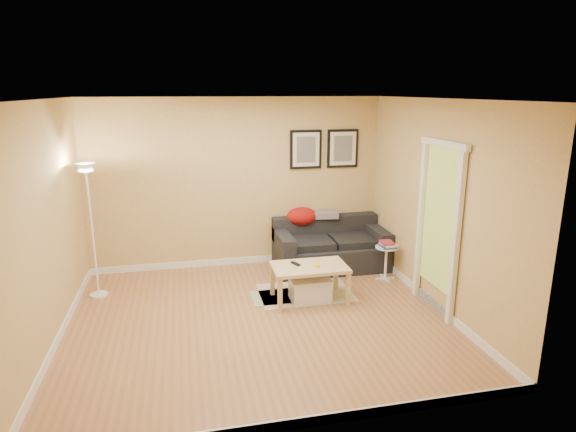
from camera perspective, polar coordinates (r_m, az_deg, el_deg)
The scene contains 25 objects.
floor at distance 6.00m, azimuth -3.46°, elevation -12.08°, with size 4.50×4.50×0.00m, color #AD6C4A.
ceiling at distance 5.36m, azimuth -3.90°, elevation 13.58°, with size 4.50×4.50×0.00m, color white.
wall_back at distance 7.47m, azimuth -6.04°, elevation 3.81°, with size 4.50×4.50×0.00m, color #D7B76E.
wall_front at distance 3.67m, azimuth 1.18°, elevation -7.73°, with size 4.50×4.50×0.00m, color #D7B76E.
wall_left at distance 5.67m, azimuth -26.77°, elevation -1.23°, with size 4.00×4.00×0.00m, color #D7B76E.
wall_right at distance 6.27m, azimuth 17.09°, elevation 1.13°, with size 4.00×4.00×0.00m, color #D7B76E.
baseboard_back at distance 7.80m, azimuth -5.78°, elevation -5.26°, with size 4.50×0.02×0.10m, color white.
baseboard_front at distance 4.31m, azimuth 1.05°, elevation -23.22°, with size 4.50×0.02×0.10m, color white.
baseboard_left at distance 6.10m, azimuth -25.30°, elevation -12.60°, with size 0.02×4.00×0.10m, color white.
baseboard_right at distance 6.66m, azimuth 16.20°, elevation -9.38°, with size 0.02×4.00×0.10m, color white.
sofa at distance 7.54m, azimuth 5.07°, elevation -3.34°, with size 1.70×0.90×0.75m, color black, non-canonical shape.
red_throw at distance 7.60m, azimuth 1.64°, elevation -0.04°, with size 0.48×0.36×0.28m, color #A7140F, non-canonical shape.
plaid_throw at distance 7.70m, azimuth 4.31°, elevation 0.20°, with size 0.42×0.26×0.10m, color tan, non-canonical shape.
framed_print_left at distance 7.57m, azimuth 2.11°, elevation 7.85°, with size 0.50×0.04×0.60m, color black, non-canonical shape.
framed_print_right at distance 7.74m, azimuth 6.46°, elevation 7.92°, with size 0.50×0.04×0.60m, color black, non-canonical shape.
area_rug at distance 6.70m, azimuth 2.07°, elevation -9.05°, with size 1.25×0.85×0.01m, color beige.
green_runner at distance 6.58m, azimuth -1.17°, elevation -9.50°, with size 0.70×0.50×0.01m, color #668C4C.
coffee_table at distance 6.41m, azimuth 2.54°, elevation -7.89°, with size 0.97×0.59×0.48m, color #E3C28A, non-canonical shape.
remote_control at distance 6.35m, azimuth 0.90°, elevation -5.63°, with size 0.05×0.16×0.02m, color black.
tape_roll at distance 6.27m, azimuth 3.46°, elevation -5.89°, with size 0.07×0.07×0.03m, color yellow.
storage_bin at distance 6.42m, azimuth 2.60°, elevation -8.62°, with size 0.53×0.38×0.32m, color white, non-canonical shape.
side_table at distance 7.23m, azimuth 11.45°, elevation -5.44°, with size 0.33×0.33×0.50m, color white, non-canonical shape.
book_stack at distance 7.13m, azimuth 11.66°, elevation -3.28°, with size 0.19×0.26×0.08m, color navy, non-canonical shape.
floor_lamp at distance 6.82m, azimuth -22.03°, elevation -2.11°, with size 0.23×0.23×1.81m, color white, non-canonical shape.
doorway at distance 6.19m, azimuth 17.17°, elevation -1.68°, with size 0.12×1.01×2.13m, color white, non-canonical shape.
Camera 1 is at (-0.80, -5.30, 2.70)m, focal length 30.17 mm.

